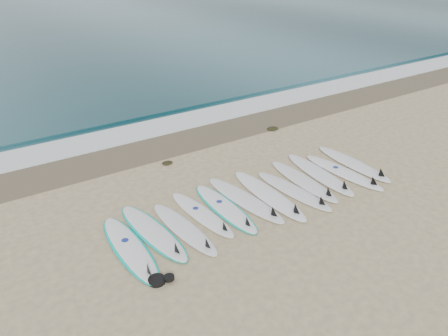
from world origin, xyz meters
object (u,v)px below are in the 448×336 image
surfboard_6 (270,196)px  leash_coil (160,280)px  surfboard_0 (130,249)px  surfboard_11 (355,164)px

surfboard_6 → leash_coil: 3.73m
surfboard_6 → surfboard_0: bearing=-177.2°
surfboard_6 → leash_coil: bearing=-159.5°
surfboard_0 → surfboard_6: surfboard_6 is taller
surfboard_0 → leash_coil: bearing=-84.6°
surfboard_6 → leash_coil: (-3.53, -1.20, -0.01)m
surfboard_11 → surfboard_0: bearing=-177.7°
leash_coil → surfboard_6: bearing=18.8°
surfboard_0 → leash_coil: (0.09, -1.13, 0.00)m
surfboard_0 → leash_coil: 1.14m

